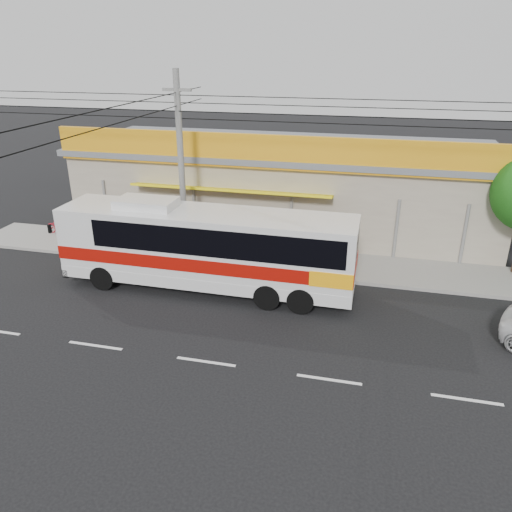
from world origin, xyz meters
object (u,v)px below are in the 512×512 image
at_px(motorbike_dark, 95,239).
at_px(coach_bus, 211,245).
at_px(utility_pole, 178,106).
at_px(motorbike_red, 59,226).

bearing_deg(motorbike_dark, coach_bus, -100.38).
relative_size(coach_bus, motorbike_dark, 6.57).
bearing_deg(utility_pole, coach_bus, -51.52).
distance_m(coach_bus, utility_pole, 6.24).
bearing_deg(coach_bus, motorbike_red, 158.48).
relative_size(coach_bus, motorbike_red, 7.52).
distance_m(coach_bus, motorbike_dark, 7.42).
height_order(coach_bus, utility_pole, utility_pole).
bearing_deg(motorbike_red, utility_pole, -89.79).
bearing_deg(motorbike_red, coach_bus, -102.99).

